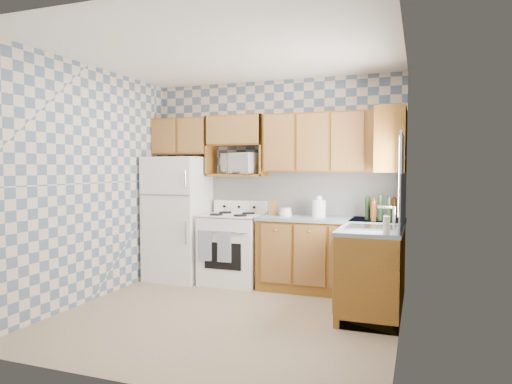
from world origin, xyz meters
TOP-DOWN VIEW (x-y plane):
  - floor at (0.00, 0.00)m, footprint 3.40×3.40m
  - back_wall at (0.00, 1.60)m, footprint 3.40×0.02m
  - right_wall at (1.70, 0.00)m, footprint 0.02×3.20m
  - backsplash_back at (0.40, 1.59)m, footprint 2.60×0.02m
  - backsplash_right at (1.69, 0.80)m, footprint 0.02×1.60m
  - refrigerator at (-1.27, 1.25)m, footprint 0.75×0.70m
  - stove_body at (-0.47, 1.28)m, footprint 0.76×0.65m
  - cooktop at (-0.47, 1.28)m, footprint 0.76×0.65m
  - backguard at (-0.47, 1.55)m, footprint 0.76×0.08m
  - dish_towel_left at (-0.71, 0.93)m, footprint 0.18×0.02m
  - dish_towel_right at (-0.44, 0.93)m, footprint 0.18×0.02m
  - base_cabinets_back at (0.82, 1.30)m, footprint 1.75×0.60m
  - base_cabinets_right at (1.40, 0.80)m, footprint 0.60×1.60m
  - countertop_back at (0.82, 1.30)m, footprint 1.77×0.63m
  - countertop_right at (1.40, 0.80)m, footprint 0.63×1.60m
  - upper_cabinets_back at (0.82, 1.44)m, footprint 1.75×0.33m
  - upper_cabinets_fridge at (-1.29, 1.44)m, footprint 0.82×0.33m
  - upper_cabinets_right at (1.53, 1.25)m, footprint 0.33×0.70m
  - microwave_shelf at (-0.47, 1.44)m, footprint 0.80×0.33m
  - microwave at (-0.41, 1.46)m, footprint 0.60×0.50m
  - sink at (1.40, 0.45)m, footprint 0.48×0.40m
  - window at (1.69, 0.45)m, footprint 0.02×0.66m
  - bottle_0 at (1.43, 1.17)m, footprint 0.07×0.07m
  - bottle_1 at (1.53, 1.11)m, footprint 0.07×0.07m
  - bottle_2 at (1.58, 1.21)m, footprint 0.07×0.07m
  - bottle_3 at (1.36, 1.09)m, footprint 0.07×0.07m
  - bottle_4 at (1.28, 1.23)m, footprint 0.07×0.07m
  - knife_block at (0.08, 1.34)m, footprint 0.11×0.11m
  - electric_kettle at (0.68, 1.31)m, footprint 0.17×0.17m
  - food_containers at (0.26, 1.29)m, footprint 0.16×0.16m
  - soap_bottle at (1.58, 0.05)m, footprint 0.06×0.06m

SIDE VIEW (x-z plane):
  - floor at x=0.00m, z-range 0.00..0.00m
  - base_cabinets_back at x=0.82m, z-range 0.00..0.88m
  - base_cabinets_right at x=1.40m, z-range 0.00..0.88m
  - stove_body at x=-0.47m, z-range 0.00..0.90m
  - dish_towel_left at x=-0.71m, z-range 0.35..0.73m
  - dish_towel_right at x=-0.44m, z-range 0.35..0.73m
  - refrigerator at x=-1.27m, z-range 0.00..1.68m
  - countertop_back at x=0.82m, z-range 0.88..0.92m
  - countertop_right at x=1.40m, z-range 0.88..0.92m
  - cooktop at x=-0.47m, z-range 0.89..0.92m
  - sink at x=1.40m, z-range 0.91..0.94m
  - food_containers at x=0.26m, z-range 0.92..1.02m
  - backguard at x=-0.47m, z-range 0.92..1.08m
  - soap_bottle at x=1.58m, z-range 0.92..1.09m
  - knife_block at x=0.08m, z-range 0.92..1.13m
  - electric_kettle at x=0.68m, z-range 0.92..1.13m
  - bottle_3 at x=1.36m, z-range 0.92..1.16m
  - bottle_2 at x=1.58m, z-range 0.92..1.18m
  - bottle_4 at x=1.28m, z-range 0.92..1.19m
  - bottle_1 at x=1.53m, z-range 0.92..1.20m
  - bottle_0 at x=1.43m, z-range 0.92..1.22m
  - backsplash_back at x=0.40m, z-range 0.92..1.48m
  - backsplash_right at x=1.69m, z-range 0.92..1.48m
  - back_wall at x=0.00m, z-range 0.00..2.70m
  - right_wall at x=1.70m, z-range 0.00..2.70m
  - microwave_shelf at x=-0.47m, z-range 1.42..1.45m
  - window at x=1.69m, z-range 1.02..1.88m
  - microwave at x=-0.41m, z-range 1.45..1.73m
  - upper_cabinets_back at x=0.82m, z-range 1.48..2.22m
  - upper_cabinets_right at x=1.53m, z-range 1.48..2.22m
  - upper_cabinets_fridge at x=-1.29m, z-range 1.72..2.22m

